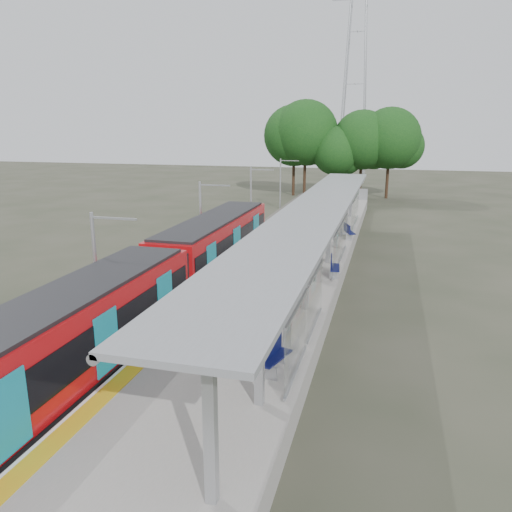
{
  "coord_description": "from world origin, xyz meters",
  "views": [
    {
      "loc": [
        5.22,
        -10.44,
        8.73
      ],
      "look_at": [
        -1.17,
        13.49,
        2.3
      ],
      "focal_mm": 35.0,
      "sensor_mm": 36.0,
      "label": 1
    }
  ],
  "objects_px": {
    "train": "(163,278)",
    "info_pillar_far": "(308,261)",
    "bench_mid": "(333,266)",
    "bench_near": "(273,355)",
    "info_pillar_near": "(246,333)",
    "bench_far": "(348,231)",
    "litter_bin": "(308,259)"
  },
  "relations": [
    {
      "from": "bench_mid",
      "to": "bench_far",
      "type": "height_order",
      "value": "bench_mid"
    },
    {
      "from": "info_pillar_near",
      "to": "info_pillar_far",
      "type": "height_order",
      "value": "info_pillar_far"
    },
    {
      "from": "bench_mid",
      "to": "bench_far",
      "type": "distance_m",
      "value": 9.57
    },
    {
      "from": "bench_near",
      "to": "info_pillar_near",
      "type": "bearing_deg",
      "value": 157.49
    },
    {
      "from": "bench_mid",
      "to": "info_pillar_far",
      "type": "bearing_deg",
      "value": -164.11
    },
    {
      "from": "info_pillar_near",
      "to": "litter_bin",
      "type": "distance_m",
      "value": 11.97
    },
    {
      "from": "info_pillar_near",
      "to": "litter_bin",
      "type": "xyz_separation_m",
      "value": [
        0.27,
        11.96,
        -0.36
      ]
    },
    {
      "from": "train",
      "to": "info_pillar_near",
      "type": "xyz_separation_m",
      "value": [
        5.21,
        -4.47,
        -0.28
      ]
    },
    {
      "from": "bench_far",
      "to": "info_pillar_far",
      "type": "xyz_separation_m",
      "value": [
        -1.28,
        -10.09,
        0.32
      ]
    },
    {
      "from": "bench_near",
      "to": "train",
      "type": "bearing_deg",
      "value": 156.54
    },
    {
      "from": "train",
      "to": "info_pillar_far",
      "type": "relative_size",
      "value": 13.8
    },
    {
      "from": "litter_bin",
      "to": "bench_near",
      "type": "bearing_deg",
      "value": -85.92
    },
    {
      "from": "info_pillar_near",
      "to": "bench_near",
      "type": "bearing_deg",
      "value": -37.04
    },
    {
      "from": "train",
      "to": "info_pillar_near",
      "type": "height_order",
      "value": "train"
    },
    {
      "from": "bench_far",
      "to": "info_pillar_near",
      "type": "xyz_separation_m",
      "value": [
        -1.9,
        -19.84,
        0.23
      ]
    },
    {
      "from": "bench_far",
      "to": "info_pillar_far",
      "type": "height_order",
      "value": "info_pillar_far"
    },
    {
      "from": "train",
      "to": "info_pillar_near",
      "type": "bearing_deg",
      "value": -40.61
    },
    {
      "from": "bench_near",
      "to": "bench_far",
      "type": "xyz_separation_m",
      "value": [
        0.7,
        20.83,
        -0.01
      ]
    },
    {
      "from": "bench_far",
      "to": "info_pillar_far",
      "type": "distance_m",
      "value": 10.17
    },
    {
      "from": "info_pillar_near",
      "to": "litter_bin",
      "type": "bearing_deg",
      "value": 91.11
    },
    {
      "from": "info_pillar_near",
      "to": "bench_mid",
      "type": "bearing_deg",
      "value": 81.97
    },
    {
      "from": "train",
      "to": "info_pillar_far",
      "type": "bearing_deg",
      "value": 42.24
    },
    {
      "from": "train",
      "to": "litter_bin",
      "type": "relative_size",
      "value": 33.36
    },
    {
      "from": "bench_mid",
      "to": "litter_bin",
      "type": "height_order",
      "value": "bench_mid"
    },
    {
      "from": "bench_mid",
      "to": "litter_bin",
      "type": "distance_m",
      "value": 2.34
    },
    {
      "from": "bench_near",
      "to": "bench_mid",
      "type": "relative_size",
      "value": 1.02
    },
    {
      "from": "bench_near",
      "to": "bench_mid",
      "type": "height_order",
      "value": "same"
    },
    {
      "from": "bench_near",
      "to": "info_pillar_far",
      "type": "bearing_deg",
      "value": 110.03
    },
    {
      "from": "train",
      "to": "bench_near",
      "type": "relative_size",
      "value": 17.13
    },
    {
      "from": "train",
      "to": "info_pillar_far",
      "type": "distance_m",
      "value": 7.87
    },
    {
      "from": "litter_bin",
      "to": "bench_far",
      "type": "bearing_deg",
      "value": 78.34
    },
    {
      "from": "train",
      "to": "bench_mid",
      "type": "height_order",
      "value": "train"
    }
  ]
}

